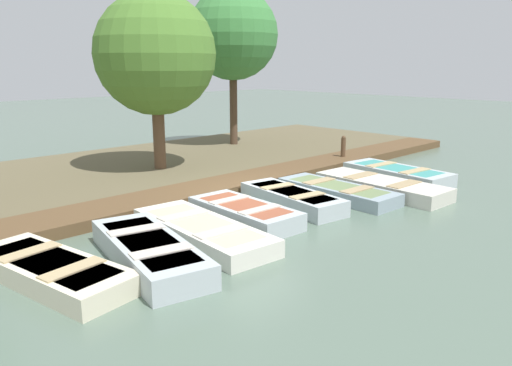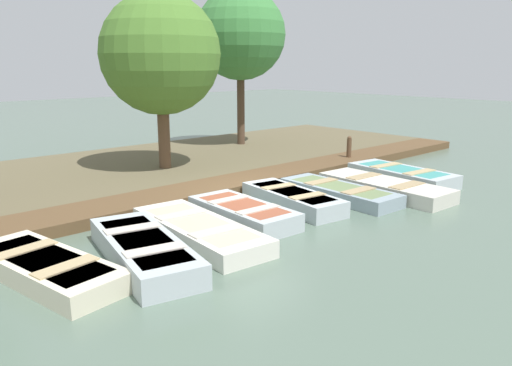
{
  "view_description": "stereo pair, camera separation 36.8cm",
  "coord_description": "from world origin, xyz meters",
  "px_view_note": "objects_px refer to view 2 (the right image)",
  "views": [
    {
      "loc": [
        8.8,
        -8.44,
        3.35
      ],
      "look_at": [
        0.73,
        -0.59,
        0.65
      ],
      "focal_mm": 35.0,
      "sensor_mm": 36.0,
      "label": 1
    },
    {
      "loc": [
        9.05,
        -8.17,
        3.35
      ],
      "look_at": [
        0.73,
        -0.59,
        0.65
      ],
      "focal_mm": 35.0,
      "sensor_mm": 36.0,
      "label": 2
    }
  ],
  "objects_px": {
    "rowboat_3": "(243,213)",
    "park_tree_left": "(161,55)",
    "mooring_post_far": "(349,150)",
    "rowboat_0": "(46,267)",
    "rowboat_1": "(144,250)",
    "rowboat_5": "(339,192)",
    "rowboat_6": "(384,187)",
    "park_tree_center": "(240,35)",
    "rowboat_7": "(402,175)",
    "rowboat_4": "(292,199)",
    "rowboat_2": "(199,230)"
  },
  "relations": [
    {
      "from": "rowboat_3",
      "to": "park_tree_left",
      "type": "height_order",
      "value": "park_tree_left"
    },
    {
      "from": "mooring_post_far",
      "to": "rowboat_0",
      "type": "bearing_deg",
      "value": -77.59
    },
    {
      "from": "rowboat_1",
      "to": "rowboat_5",
      "type": "xyz_separation_m",
      "value": [
        -0.36,
        5.82,
        -0.05
      ]
    },
    {
      "from": "rowboat_5",
      "to": "rowboat_6",
      "type": "xyz_separation_m",
      "value": [
        0.52,
        1.23,
        0.02
      ]
    },
    {
      "from": "rowboat_3",
      "to": "park_tree_center",
      "type": "bearing_deg",
      "value": 142.53
    },
    {
      "from": "rowboat_0",
      "to": "mooring_post_far",
      "type": "xyz_separation_m",
      "value": [
        -2.43,
        11.02,
        0.31
      ]
    },
    {
      "from": "rowboat_7",
      "to": "park_tree_left",
      "type": "distance_m",
      "value": 8.0
    },
    {
      "from": "rowboat_4",
      "to": "park_tree_left",
      "type": "height_order",
      "value": "park_tree_left"
    },
    {
      "from": "rowboat_0",
      "to": "rowboat_3",
      "type": "height_order",
      "value": "rowboat_3"
    },
    {
      "from": "rowboat_2",
      "to": "rowboat_0",
      "type": "bearing_deg",
      "value": -88.48
    },
    {
      "from": "rowboat_1",
      "to": "rowboat_6",
      "type": "relative_size",
      "value": 0.94
    },
    {
      "from": "rowboat_5",
      "to": "rowboat_6",
      "type": "distance_m",
      "value": 1.34
    },
    {
      "from": "mooring_post_far",
      "to": "rowboat_4",
      "type": "bearing_deg",
      "value": -66.33
    },
    {
      "from": "rowboat_7",
      "to": "park_tree_left",
      "type": "height_order",
      "value": "park_tree_left"
    },
    {
      "from": "rowboat_5",
      "to": "park_tree_center",
      "type": "distance_m",
      "value": 9.47
    },
    {
      "from": "rowboat_5",
      "to": "park_tree_left",
      "type": "xyz_separation_m",
      "value": [
        -5.73,
        -1.53,
        3.44
      ]
    },
    {
      "from": "rowboat_4",
      "to": "rowboat_6",
      "type": "xyz_separation_m",
      "value": [
        0.8,
        2.67,
        -0.01
      ]
    },
    {
      "from": "rowboat_7",
      "to": "rowboat_2",
      "type": "bearing_deg",
      "value": -83.87
    },
    {
      "from": "rowboat_3",
      "to": "rowboat_6",
      "type": "height_order",
      "value": "rowboat_3"
    },
    {
      "from": "rowboat_6",
      "to": "park_tree_left",
      "type": "relative_size",
      "value": 0.67
    },
    {
      "from": "rowboat_1",
      "to": "rowboat_5",
      "type": "height_order",
      "value": "rowboat_1"
    },
    {
      "from": "park_tree_left",
      "to": "rowboat_7",
      "type": "bearing_deg",
      "value": 36.67
    },
    {
      "from": "rowboat_2",
      "to": "park_tree_left",
      "type": "distance_m",
      "value": 7.32
    },
    {
      "from": "rowboat_3",
      "to": "mooring_post_far",
      "type": "xyz_separation_m",
      "value": [
        -2.34,
        6.77,
        0.29
      ]
    },
    {
      "from": "rowboat_5",
      "to": "mooring_post_far",
      "type": "relative_size",
      "value": 3.37
    },
    {
      "from": "rowboat_5",
      "to": "park_tree_left",
      "type": "bearing_deg",
      "value": -162.42
    },
    {
      "from": "rowboat_4",
      "to": "rowboat_5",
      "type": "relative_size",
      "value": 0.91
    },
    {
      "from": "rowboat_3",
      "to": "rowboat_6",
      "type": "xyz_separation_m",
      "value": [
        0.71,
        4.3,
        -0.02
      ]
    },
    {
      "from": "rowboat_3",
      "to": "rowboat_4",
      "type": "height_order",
      "value": "rowboat_3"
    },
    {
      "from": "park_tree_center",
      "to": "rowboat_3",
      "type": "bearing_deg",
      "value": -40.46
    },
    {
      "from": "park_tree_left",
      "to": "rowboat_5",
      "type": "bearing_deg",
      "value": 14.98
    },
    {
      "from": "rowboat_4",
      "to": "rowboat_3",
      "type": "bearing_deg",
      "value": -78.76
    },
    {
      "from": "rowboat_5",
      "to": "rowboat_0",
      "type": "bearing_deg",
      "value": -88.19
    },
    {
      "from": "rowboat_5",
      "to": "rowboat_7",
      "type": "relative_size",
      "value": 1.02
    },
    {
      "from": "rowboat_4",
      "to": "rowboat_6",
      "type": "distance_m",
      "value": 2.78
    },
    {
      "from": "rowboat_0",
      "to": "rowboat_2",
      "type": "xyz_separation_m",
      "value": [
        0.16,
        2.9,
        -0.0
      ]
    },
    {
      "from": "rowboat_2",
      "to": "park_tree_center",
      "type": "distance_m",
      "value": 11.83
    },
    {
      "from": "rowboat_2",
      "to": "rowboat_6",
      "type": "relative_size",
      "value": 0.97
    },
    {
      "from": "rowboat_1",
      "to": "rowboat_2",
      "type": "relative_size",
      "value": 0.96
    },
    {
      "from": "park_tree_left",
      "to": "park_tree_center",
      "type": "distance_m",
      "value": 5.38
    },
    {
      "from": "rowboat_4",
      "to": "rowboat_7",
      "type": "bearing_deg",
      "value": 93.42
    },
    {
      "from": "rowboat_2",
      "to": "rowboat_3",
      "type": "xyz_separation_m",
      "value": [
        -0.25,
        1.35,
        0.03
      ]
    },
    {
      "from": "rowboat_1",
      "to": "park_tree_center",
      "type": "distance_m",
      "value": 12.97
    },
    {
      "from": "rowboat_3",
      "to": "rowboat_7",
      "type": "height_order",
      "value": "rowboat_7"
    },
    {
      "from": "rowboat_0",
      "to": "rowboat_5",
      "type": "xyz_separation_m",
      "value": [
        0.1,
        7.32,
        -0.01
      ]
    },
    {
      "from": "rowboat_3",
      "to": "rowboat_4",
      "type": "xyz_separation_m",
      "value": [
        -0.09,
        1.64,
        -0.0
      ]
    },
    {
      "from": "rowboat_4",
      "to": "rowboat_6",
      "type": "bearing_deg",
      "value": 81.53
    },
    {
      "from": "rowboat_0",
      "to": "rowboat_7",
      "type": "height_order",
      "value": "rowboat_7"
    },
    {
      "from": "rowboat_1",
      "to": "rowboat_2",
      "type": "distance_m",
      "value": 1.43
    },
    {
      "from": "rowboat_1",
      "to": "mooring_post_far",
      "type": "height_order",
      "value": "mooring_post_far"
    }
  ]
}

